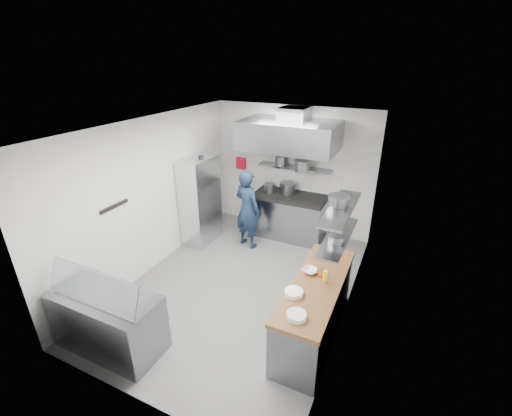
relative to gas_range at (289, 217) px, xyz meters
The scene contains 35 objects.
floor 2.15m from the gas_range, 92.73° to the right, with size 5.00×5.00×0.00m, color #59595B.
ceiling 3.15m from the gas_range, 92.73° to the right, with size 5.00×5.00×0.00m, color silver.
wall_back 1.04m from the gas_range, 104.04° to the left, with size 3.60×0.02×2.80m, color white.
wall_front 4.70m from the gas_range, 91.25° to the right, with size 3.60×0.02×2.80m, color white.
wall_left 2.99m from the gas_range, 132.14° to the right, with size 5.00×0.02×2.80m, color white.
wall_right 2.86m from the gas_range, 51.01° to the right, with size 5.00×0.02×2.80m, color white.
gas_range is the anchor object (origin of this frame).
cooktop 0.48m from the gas_range, ahead, with size 1.57×0.78×0.06m, color black.
stock_pot_left 0.77m from the gas_range, behind, with size 0.25×0.25×0.20m, color slate.
stock_pot_mid 0.65m from the gas_range, 126.32° to the left, with size 0.35×0.35×0.24m, color slate.
over_range_shelf 1.10m from the gas_range, 90.00° to the left, with size 1.60×0.30×0.04m, color gray.
shelf_pot_a 1.26m from the gas_range, 136.47° to the left, with size 0.28×0.28×0.18m, color slate.
shelf_pot_b 1.22m from the gas_range, 10.25° to the left, with size 0.32×0.32×0.22m, color slate.
extractor_hood 1.86m from the gas_range, 90.00° to the right, with size 1.90×1.15×0.55m, color gray.
hood_duct 2.23m from the gas_range, 90.00° to the left, with size 0.55×0.55×0.24m, color slate.
red_firebox 1.70m from the gas_range, 165.86° to the left, with size 0.22×0.10×0.26m, color red.
chef 1.08m from the gas_range, 128.44° to the right, with size 0.61×0.40×1.67m, color #13213A.
wire_rack 1.97m from the gas_range, 148.45° to the right, with size 0.50×0.90×1.85m, color silver.
rack_bin_a 1.97m from the gas_range, 147.12° to the right, with size 0.17×0.21×0.19m, color white.
rack_bin_b 2.01m from the gas_range, 153.36° to the right, with size 0.14×0.18×0.16m, color yellow.
rack_jar 2.28m from the gas_range, 149.00° to the right, with size 0.11×0.11×0.18m, color black.
knife_strip 3.70m from the gas_range, 122.01° to the right, with size 0.04×0.55×0.05m, color black.
prep_counter_base 3.03m from the gas_range, 62.93° to the right, with size 0.62×2.00×0.84m, color gray.
prep_counter_top 3.06m from the gas_range, 62.93° to the right, with size 0.65×2.04×0.06m, color brown.
plate_stack_a 3.74m from the gas_range, 68.71° to the right, with size 0.24×0.24×0.06m, color white.
plate_stack_b 3.32m from the gas_range, 68.95° to the right, with size 0.24×0.24×0.06m, color white.
copper_pan 2.89m from the gas_range, 61.01° to the right, with size 0.15×0.15×0.06m, color orange.
squeeze_bottle 3.06m from the gas_range, 60.87° to the right, with size 0.06×0.06×0.18m, color yellow.
mixing_bowl 2.82m from the gas_range, 64.00° to the right, with size 0.21×0.21×0.05m, color white.
wall_shelf_lower 3.04m from the gas_range, 57.31° to the right, with size 0.30×1.30×0.04m, color gray.
wall_shelf_upper 3.21m from the gas_range, 57.31° to the right, with size 0.30×1.30×0.04m, color gray.
shelf_pot_c 3.22m from the gas_range, 58.80° to the right, with size 0.22×0.22×0.10m, color slate.
shelf_pot_d 3.20m from the gas_range, 57.68° to the right, with size 0.28×0.28×0.14m, color slate.
display_case 4.25m from the gas_range, 105.02° to the right, with size 1.50×0.70×0.85m, color gray.
display_glass 4.40m from the gas_range, 104.61° to the right, with size 1.47×0.02×0.45m, color silver.
Camera 1 is at (2.36, -4.42, 3.73)m, focal length 24.00 mm.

